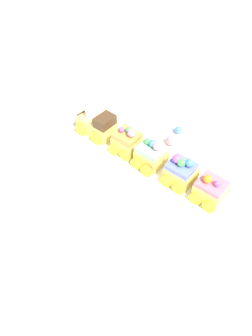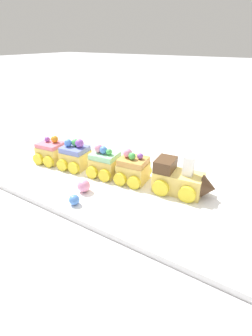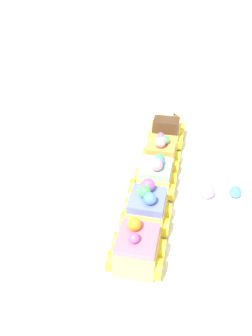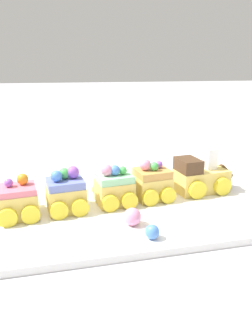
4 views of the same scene
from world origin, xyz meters
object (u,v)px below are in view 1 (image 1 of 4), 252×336
cake_train_locomotive (95,124)px  cake_car_strawberry (210,190)px  cake_car_caramel (127,142)px  cake_car_mint (151,156)px  gumball_pink (171,140)px  gumball_blue (179,131)px  cake_car_blueberry (181,172)px

cake_train_locomotive → cake_car_strawberry: size_ratio=1.63×
cake_car_caramel → cake_car_mint: 0.08m
cake_train_locomotive → gumball_pink: (-0.18, -0.11, -0.01)m
cake_car_mint → gumball_pink: cake_car_mint is taller
cake_train_locomotive → cake_car_mint: bearing=-179.9°
cake_car_strawberry → gumball_blue: size_ratio=3.75×
cake_car_blueberry → gumball_pink: (0.10, -0.08, -0.02)m
cake_car_mint → cake_car_strawberry: (-0.17, -0.02, -0.00)m
cake_car_blueberry → gumball_pink: size_ratio=2.86×
cake_car_caramel → gumball_blue: cake_car_caramel is taller
gumball_blue → cake_car_blueberry: bearing=130.5°
cake_car_mint → cake_train_locomotive: bearing=0.1°
cake_car_blueberry → gumball_pink: bearing=-46.4°
cake_car_blueberry → gumball_blue: 0.17m
cake_car_caramel → cake_car_strawberry: cake_car_caramel is taller
cake_car_mint → gumball_blue: 0.14m
cake_car_mint → cake_car_blueberry: size_ratio=1.00×
cake_car_blueberry → cake_car_strawberry: size_ratio=1.00×
cake_car_caramel → cake_car_blueberry: (-0.16, -0.02, 0.00)m
cake_train_locomotive → cake_car_blueberry: (-0.28, -0.03, 0.00)m
cake_car_caramel → cake_car_mint: cake_car_caramel is taller
cake_car_mint → gumball_pink: bearing=-89.5°
cake_train_locomotive → cake_car_blueberry: bearing=180.0°
cake_car_mint → cake_car_blueberry: 0.09m
cake_car_blueberry → gumball_pink: 0.13m
cake_car_strawberry → gumball_blue: bearing=-38.9°
cake_car_strawberry → cake_car_blueberry: bearing=-0.1°
gumball_blue → cake_car_strawberry: bearing=147.3°
cake_train_locomotive → cake_car_caramel: cake_train_locomotive is taller
gumball_pink → cake_train_locomotive: bearing=32.3°
cake_car_strawberry → gumball_pink: (0.18, -0.07, -0.01)m
cake_train_locomotive → gumball_blue: (-0.17, -0.16, -0.02)m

